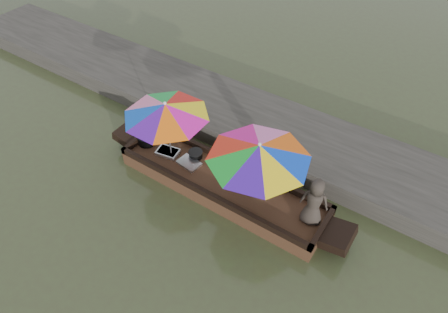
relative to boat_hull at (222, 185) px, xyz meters
The scene contains 11 objects.
water 0.17m from the boat_hull, ahead, with size 80.00×80.00×0.00m, color #3E4A28.
dock 2.20m from the boat_hull, 90.00° to the left, with size 22.00×2.20×0.50m, color #2D2B26.
boat_hull is the anchor object (origin of this frame).
cooking_pot 2.21m from the boat_hull, behind, with size 0.42×0.42×0.22m, color black.
tray_crayfish 1.54m from the boat_hull, behind, with size 0.51×0.36×0.09m, color silver.
tray_scallop 0.92m from the boat_hull, behind, with size 0.51×0.36×0.06m, color silver.
charcoal_grill 0.98m from the boat_hull, 163.23° to the left, with size 0.32×0.32×0.15m, color black.
supply_bag 0.97m from the boat_hull, ahead, with size 0.28×0.22×0.26m, color silver.
vendor 2.22m from the boat_hull, ahead, with size 0.57×0.37×1.16m, color #332B24.
umbrella_bow 1.71m from the boat_hull, behind, with size 1.89×1.89×1.55m, color #E514A4, non-canonical shape.
umbrella_stern 1.28m from the boat_hull, ahead, with size 2.07×2.07×1.55m, color blue, non-canonical shape.
Camera 1 is at (3.33, -4.90, 6.90)m, focal length 32.00 mm.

